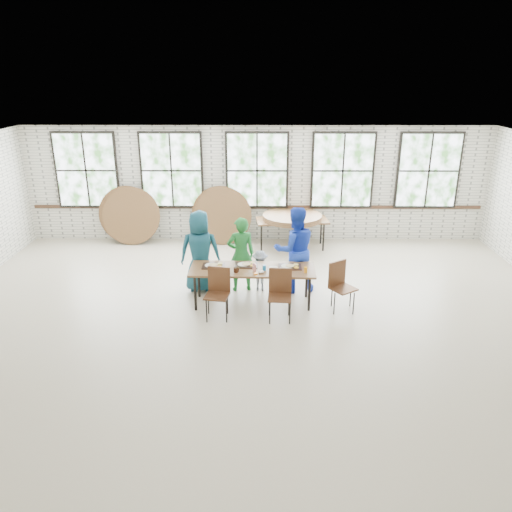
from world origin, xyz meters
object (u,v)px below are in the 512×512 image
at_px(chair_near_left, 218,288).
at_px(dining_table, 252,271).
at_px(chair_near_right, 280,290).
at_px(storage_table, 292,222).

bearing_deg(chair_near_left, dining_table, 50.47).
relative_size(chair_near_left, chair_near_right, 1.00).
distance_m(dining_table, chair_near_right, 0.79).
height_order(dining_table, chair_near_left, chair_near_left).
relative_size(dining_table, chair_near_left, 2.55).
relative_size(dining_table, chair_near_right, 2.55).
height_order(dining_table, chair_near_right, chair_near_right).
xyz_separation_m(chair_near_left, storage_table, (1.59, 3.82, 0.13)).
distance_m(dining_table, chair_near_left, 0.83).
bearing_deg(chair_near_left, chair_near_right, 7.47).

